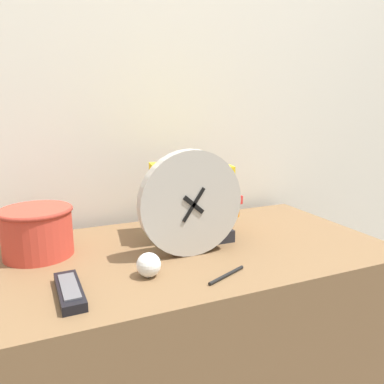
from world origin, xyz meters
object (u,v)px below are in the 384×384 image
Objects in this scene: crumpled_paper_ball at (149,265)px; book_stack at (194,200)px; pen at (227,275)px; tv_remote at (70,291)px; basket at (37,230)px; desk_clock at (191,203)px.

book_stack is at bearing 45.88° from crumpled_paper_ball.
tv_remote is at bearing 171.57° from pen.
basket is 0.33m from crumpled_paper_ball.
book_stack reaches higher than basket.
tv_remote is (0.05, -0.26, -0.06)m from basket.
book_stack reaches higher than tv_remote.
desk_clock is 0.14m from book_stack.
tv_remote is at bearing -161.44° from desk_clock.
tv_remote is 1.44× the size of pen.
basket is (-0.37, 0.15, -0.07)m from desk_clock.
crumpled_paper_ball is at bearing 7.41° from tv_remote.
crumpled_paper_ball is at bearing -149.40° from desk_clock.
desk_clock reaches higher than tv_remote.
basket is at bearing 157.45° from desk_clock.
book_stack is at bearing 81.75° from pen.
desk_clock is 1.12× the size of book_stack.
pen is at bearing -38.50° from basket.
tv_remote is 0.18m from crumpled_paper_ball.
basket reaches higher than tv_remote.
desk_clock is 0.20m from crumpled_paper_ball.
book_stack is 2.17× the size of pen.
desk_clock reaches higher than pen.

